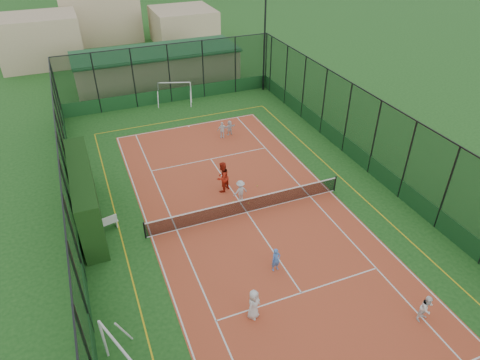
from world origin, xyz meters
The scene contains 17 objects.
ground centered at (0.00, 0.00, 0.00)m, with size 300.00×300.00×0.00m, color #1C4E1A.
court_slab centered at (0.00, 0.00, 0.01)m, with size 11.17×23.97×0.01m, color #CC472D.
tennis_net centered at (0.00, 0.00, 0.53)m, with size 11.67×0.12×1.06m, color black, non-canonical shape.
perimeter_fence centered at (0.00, 0.00, 2.50)m, with size 18.12×34.12×5.00m, color black, non-canonical shape.
floodlight_ne centered at (8.60, 16.60, 4.12)m, with size 0.60×0.26×8.25m, color black, non-canonical shape.
clubhouse centered at (0.00, 22.00, 1.57)m, with size 15.20×7.20×3.15m, color tan, non-canonical shape.
hedge_left centered at (-8.30, 2.72, 1.64)m, with size 1.12×7.49×3.28m, color black.
white_bench centered at (-7.80, 1.42, 0.47)m, with size 1.69×0.46×0.95m, color white, non-canonical shape.
futsal_goal_far centered at (0.24, 16.63, 0.92)m, with size 2.85×0.83×1.84m, color white, non-canonical shape.
child_near_left centered at (-2.54, -6.75, 0.76)m, with size 0.74×0.48×1.51m, color silver.
child_near_mid centered at (-0.46, -4.63, 0.65)m, with size 0.46×0.30×1.27m, color #4A7FD4.
child_near_right centered at (4.12, -9.60, 0.68)m, with size 0.65×0.51×1.34m, color white.
child_far_left centered at (0.09, 1.20, 0.70)m, with size 0.89×0.51×1.38m, color silver.
child_far_right centered at (1.81, 9.00, 0.66)m, with size 0.76×0.32×1.29m, color white.
child_far_back centered at (2.49, 9.29, 0.58)m, with size 1.06×0.34×1.14m, color silver.
coach centered at (-0.53, 2.57, 0.99)m, with size 0.95×0.74×1.96m, color #B02412.
tennis_balls centered at (0.51, 1.29, 0.04)m, with size 2.02×1.53×0.07m.
Camera 1 is at (-7.58, -17.69, 15.04)m, focal length 32.00 mm.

